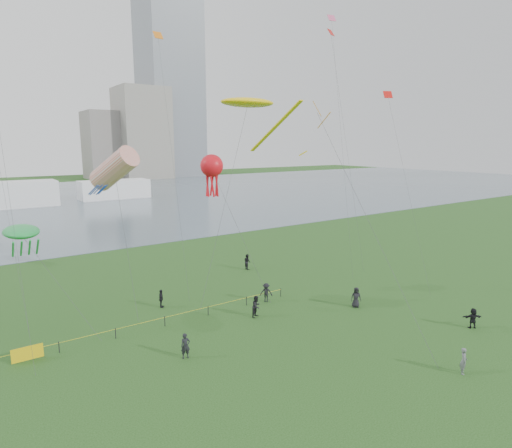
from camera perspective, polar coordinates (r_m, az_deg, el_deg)
ground_plane at (r=31.49m, az=10.91°, el=-17.33°), size 400.00×400.00×0.00m
lake at (r=121.78m, az=-24.90°, el=2.75°), size 400.00×120.00×0.08m
tower at (r=209.41m, az=-11.64°, el=22.94°), size 24.00×24.00×120.00m
building_mid at (r=192.95m, az=-14.91°, el=11.58°), size 20.00×20.00×38.00m
building_low at (r=194.33m, az=-19.39°, el=9.86°), size 16.00×18.00×28.00m
pavilion_left at (r=115.08m, az=-30.46°, el=3.36°), size 22.00×8.00×6.00m
pavilion_right at (r=122.69m, az=-18.37°, el=4.41°), size 18.00×7.00×5.00m
fence at (r=34.86m, az=-21.66°, el=-14.04°), size 24.07×0.07×1.05m
kite_flyer at (r=31.94m, az=25.94°, el=-16.08°), size 0.77×0.72×1.76m
spectator_a at (r=37.36m, az=0.06°, el=-10.92°), size 1.13×1.04×1.88m
spectator_b at (r=40.70m, az=1.36°, el=-9.12°), size 1.34×1.26×1.82m
spectator_c at (r=40.31m, az=-12.54°, el=-9.68°), size 0.89×1.05×1.69m
spectator_d at (r=40.46m, az=13.19°, el=-9.50°), size 1.09×1.00×1.87m
spectator_e at (r=39.40m, az=26.95°, el=-11.13°), size 1.57×1.23×1.67m
spectator_f at (r=31.16m, az=-9.38°, el=-15.74°), size 0.72×0.54×1.80m
spectator_g at (r=50.86m, az=-1.17°, el=-5.05°), size 0.78×0.95×1.83m
kite_stingray at (r=41.14m, az=-1.07°, el=15.81°), size 9.18×10.19×18.87m
kite_windsock at (r=38.77m, az=-18.36°, el=7.01°), size 4.36×6.35×14.58m
kite_creature at (r=37.97m, az=-28.82°, el=-0.92°), size 5.36×8.23×8.41m
kite_octopus at (r=40.75m, az=-5.92°, el=7.61°), size 4.26×6.33×13.72m
kite_delta at (r=38.30m, az=8.89°, el=13.46°), size 2.30×14.87×18.30m
small_kites at (r=43.55m, az=-8.66°, el=22.22°), size 38.21×13.43×9.77m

